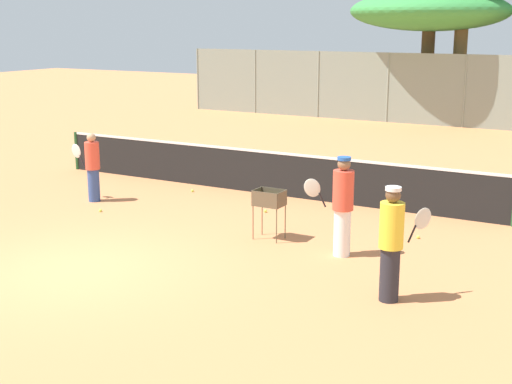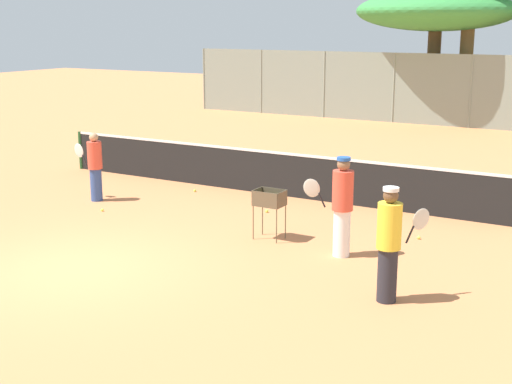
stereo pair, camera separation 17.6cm
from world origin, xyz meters
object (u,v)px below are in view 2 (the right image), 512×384
player_red_cap (342,205)px  player_white_outfit (95,166)px  ball_cart (270,202)px  parked_car (357,97)px  player_yellow_shirt (389,243)px  tennis_net (262,171)px

player_red_cap → player_white_outfit: bearing=-36.6°
ball_cart → player_red_cap: bearing=-9.4°
player_white_outfit → player_red_cap: size_ratio=0.89×
player_red_cap → parked_car: 21.81m
player_white_outfit → player_yellow_shirt: player_yellow_shirt is taller
player_white_outfit → player_yellow_shirt: (8.06, -2.49, 0.08)m
ball_cart → parked_car: bearing=107.7°
player_yellow_shirt → parked_car: 23.86m
player_yellow_shirt → tennis_net: bearing=83.3°
tennis_net → player_yellow_shirt: player_yellow_shirt is taller
player_white_outfit → player_yellow_shirt: bearing=166.6°
player_red_cap → ball_cart: player_red_cap is taller
tennis_net → player_red_cap: bearing=-44.0°
player_yellow_shirt → ball_cart: size_ratio=1.81×
tennis_net → player_yellow_shirt: (5.06, -5.09, 0.35)m
player_red_cap → ball_cart: (-1.61, 0.27, -0.20)m
ball_cart → tennis_net: bearing=121.8°
player_white_outfit → ball_cart: (4.99, -0.61, -0.09)m
tennis_net → ball_cart: size_ratio=12.40×
player_yellow_shirt → player_white_outfit: bearing=111.3°
player_yellow_shirt → ball_cart: 3.60m
player_white_outfit → parked_car: 19.46m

